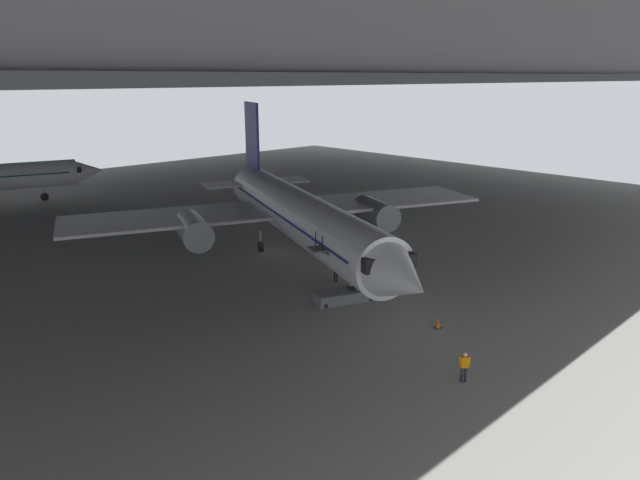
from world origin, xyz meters
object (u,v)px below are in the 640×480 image
object	(u,v)px
crew_worker_by_stairs	(336,269)
traffic_cone_orange	(438,323)
crew_worker_near_nose	(464,365)
baggage_tug	(187,230)
airplane_main	(298,214)
boarding_stairs	(343,290)

from	to	relation	value
crew_worker_by_stairs	traffic_cone_orange	world-z (taller)	crew_worker_by_stairs
crew_worker_near_nose	baggage_tug	distance (m)	32.62
traffic_cone_orange	baggage_tug	distance (m)	27.86
airplane_main	baggage_tug	xyz separation A→B (m)	(-3.28, 11.67, -2.97)
boarding_stairs	traffic_cone_orange	world-z (taller)	boarding_stairs
airplane_main	crew_worker_by_stairs	size ratio (longest dim) A/B	21.86
crew_worker_near_nose	crew_worker_by_stairs	xyz separation A→B (m)	(5.54, 14.10, 0.06)
boarding_stairs	crew_worker_by_stairs	distance (m)	3.64
boarding_stairs	crew_worker_near_nose	xyz separation A→B (m)	(-3.34, -11.21, 0.14)
traffic_cone_orange	baggage_tug	world-z (taller)	baggage_tug
boarding_stairs	baggage_tug	distance (m)	21.13
airplane_main	crew_worker_near_nose	distance (m)	22.21
boarding_stairs	crew_worker_by_stairs	xyz separation A→B (m)	(2.21, 2.88, 0.20)
airplane_main	crew_worker_by_stairs	distance (m)	7.37
crew_worker_near_nose	traffic_cone_orange	distance (m)	6.19
baggage_tug	traffic_cone_orange	bearing A→B (deg)	-90.51
airplane_main	crew_worker_near_nose	bearing A→B (deg)	-110.66
airplane_main	baggage_tug	world-z (taller)	airplane_main
airplane_main	boarding_stairs	size ratio (longest dim) A/B	7.65
boarding_stairs	crew_worker_near_nose	bearing A→B (deg)	-106.57
crew_worker_by_stairs	baggage_tug	size ratio (longest dim) A/B	0.66
airplane_main	boarding_stairs	world-z (taller)	airplane_main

